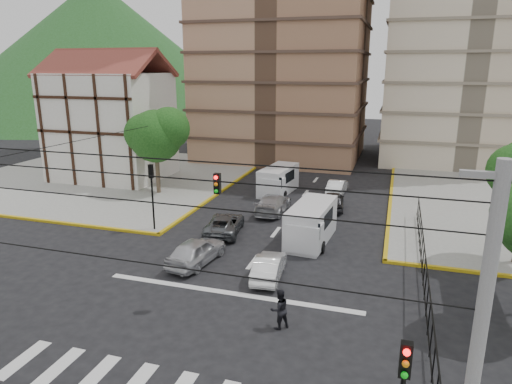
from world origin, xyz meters
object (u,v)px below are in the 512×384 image
at_px(van_left_lane, 278,181).
at_px(car_white_front_right, 269,266).
at_px(car_silver_front_left, 196,251).
at_px(pedestrian_crosswalk, 279,309).
at_px(traffic_light_nw, 152,186).
at_px(van_right_lane, 310,225).

height_order(van_left_lane, car_white_front_right, van_left_lane).
distance_m(car_silver_front_left, pedestrian_crosswalk, 7.80).
height_order(car_silver_front_left, pedestrian_crosswalk, pedestrian_crosswalk).
bearing_deg(pedestrian_crosswalk, traffic_light_nw, -83.00).
relative_size(van_left_lane, car_white_front_right, 1.40).
xyz_separation_m(van_left_lane, car_white_front_right, (3.67, -15.72, -0.49)).
xyz_separation_m(van_right_lane, car_white_front_right, (-1.13, -5.41, -0.55)).
distance_m(van_right_lane, car_white_front_right, 5.55).
relative_size(van_right_lane, car_white_front_right, 1.45).
relative_size(traffic_light_nw, van_right_lane, 0.80).
distance_m(traffic_light_nw, car_silver_front_left, 6.65).
bearing_deg(van_left_lane, pedestrian_crosswalk, -67.79).
xyz_separation_m(van_right_lane, pedestrian_crosswalk, (0.57, -9.86, -0.29)).
xyz_separation_m(car_white_front_right, pedestrian_crosswalk, (1.70, -4.45, 0.26)).
bearing_deg(car_white_front_right, van_right_lane, -107.03).
height_order(van_left_lane, pedestrian_crosswalk, van_left_lane).
bearing_deg(car_silver_front_left, car_white_front_right, -178.91).
xyz_separation_m(van_right_lane, van_left_lane, (-4.80, 10.31, -0.06)).
xyz_separation_m(traffic_light_nw, van_left_lane, (5.51, 11.35, -2.00)).
xyz_separation_m(van_left_lane, pedestrian_crosswalk, (5.37, -20.17, -0.23)).
bearing_deg(van_right_lane, traffic_light_nw, -169.62).
height_order(traffic_light_nw, van_right_lane, traffic_light_nw).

